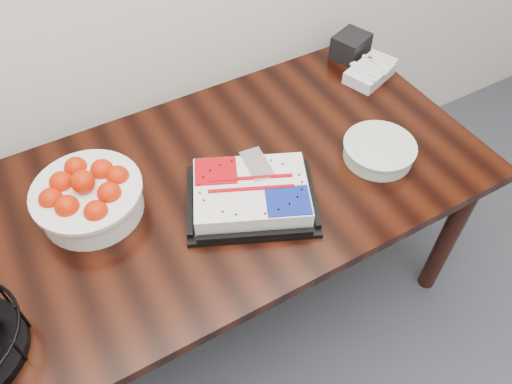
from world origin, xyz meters
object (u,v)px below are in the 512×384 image
table (214,201)px  napkin_box (351,46)px  tangerine_bowl (87,191)px  cake_tray (251,194)px  plate_stack (379,151)px

table → napkin_box: 0.88m
table → tangerine_bowl: 0.41m
cake_tray → tangerine_bowl: 0.48m
cake_tray → napkin_box: (0.73, 0.48, 0.01)m
plate_stack → tangerine_bowl: bearing=164.6°
table → plate_stack: plate_stack is taller
cake_tray → plate_stack: 0.46m
table → cake_tray: size_ratio=3.71×
table → cake_tray: cake_tray is taller
plate_stack → table: bearing=163.0°
cake_tray → plate_stack: size_ratio=2.03×
table → cake_tray: bearing=-59.9°
cake_tray → plate_stack: bearing=-4.6°
plate_stack → napkin_box: 0.58m
cake_tray → table: bearing=120.1°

